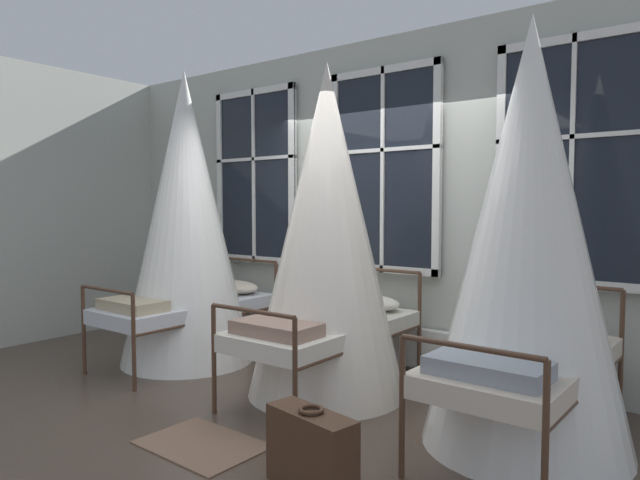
# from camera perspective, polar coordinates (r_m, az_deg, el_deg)

# --- Properties ---
(ground) EXTENTS (19.55, 19.55, 0.00)m
(ground) POSITION_cam_1_polar(r_m,az_deg,el_deg) (4.78, -1.19, -15.74)
(ground) COLOR #4C3D33
(back_wall_with_windows) EXTENTS (7.54, 0.10, 3.20)m
(back_wall_with_windows) POSITION_cam_1_polar(r_m,az_deg,el_deg) (5.58, 7.00, 3.74)
(back_wall_with_windows) COLOR #B2B7AD
(back_wall_with_windows) RESTS_ON ground
(window_bank) EXTENTS (4.61, 0.10, 2.83)m
(window_bank) POSITION_cam_1_polar(r_m,az_deg,el_deg) (5.49, 6.35, 0.04)
(window_bank) COLOR black
(window_bank) RESTS_ON ground
(cot_first) EXTENTS (1.32, 1.83, 2.92)m
(cot_first) POSITION_cam_1_polar(r_m,az_deg,el_deg) (5.81, -13.40, 1.81)
(cot_first) COLOR #4C3323
(cot_first) RESTS_ON ground
(cot_second) EXTENTS (1.32, 1.82, 2.75)m
(cot_second) POSITION_cam_1_polar(r_m,az_deg,el_deg) (4.66, 0.71, 0.51)
(cot_second) COLOR #4C3323
(cot_second) RESTS_ON ground
(cot_third) EXTENTS (1.32, 1.84, 2.78)m
(cot_third) POSITION_cam_1_polar(r_m,az_deg,el_deg) (3.86, 20.32, -0.06)
(cot_third) COLOR #4C3323
(cot_third) RESTS_ON ground
(rug_second) EXTENTS (0.82, 0.58, 0.01)m
(rug_second) POSITION_cam_1_polar(r_m,az_deg,el_deg) (4.01, -11.86, -19.60)
(rug_second) COLOR brown
(rug_second) RESTS_ON ground
(suitcase_dark) EXTENTS (0.59, 0.31, 0.47)m
(suitcase_dark) POSITION_cam_1_polar(r_m,az_deg,el_deg) (3.31, -0.89, -20.57)
(suitcase_dark) COLOR #472D1E
(suitcase_dark) RESTS_ON ground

